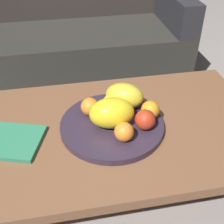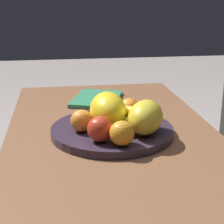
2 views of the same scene
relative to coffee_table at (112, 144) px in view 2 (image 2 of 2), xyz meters
The scene contains 10 objects.
coffee_table is the anchor object (origin of this frame).
fruit_bowl 0.07m from the coffee_table, 10.86° to the right, with size 0.39×0.39×0.03m, color #332739.
melon_large_front 0.13m from the coffee_table, 34.74° to the right, with size 0.16×0.11×0.11m, color yellow.
melon_smaller_beside 0.18m from the coffee_table, 41.40° to the left, with size 0.15×0.10×0.10m, color yellow.
orange_front 0.16m from the coffee_table, 62.32° to the right, with size 0.07×0.07×0.07m, color orange.
orange_left 0.21m from the coffee_table, ahead, with size 0.07×0.07×0.07m, color orange.
orange_right 0.13m from the coffee_table, 124.15° to the left, with size 0.07×0.07×0.07m, color orange.
apple_front 0.19m from the coffee_table, 21.70° to the right, with size 0.07×0.07×0.07m, color red.
banana_bunch 0.12m from the coffee_table, 66.11° to the left, with size 0.16×0.14×0.06m.
magazine 0.36m from the coffee_table, behind, with size 0.25×0.18×0.02m, color #32865F.
Camera 2 is at (1.12, -0.17, 0.89)m, focal length 59.42 mm.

